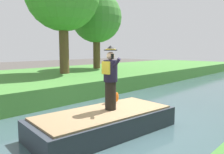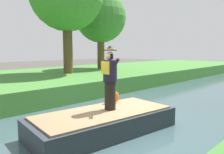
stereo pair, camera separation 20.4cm
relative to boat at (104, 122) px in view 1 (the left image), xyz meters
name	(u,v)px [view 1 (the left image)]	position (x,y,z in m)	size (l,w,h in m)	color
ground_plane	(121,129)	(0.00, 0.72, -0.40)	(80.00, 80.00, 0.00)	#4C4742
canal_water	(121,127)	(0.00, 0.72, -0.35)	(6.65, 48.00, 0.10)	#3D565B
grass_bank_near	(12,86)	(-7.96, 0.72, 0.07)	(9.27, 48.00, 0.94)	#478438
boat	(104,122)	(0.00, 0.00, 0.00)	(2.26, 4.38, 0.61)	#333842
person_pirate	(111,78)	(-0.01, 0.26, 1.23)	(0.61, 0.42, 1.85)	black
parrot_plush	(113,95)	(-0.54, 0.94, 0.55)	(0.36, 0.35, 0.57)	blue
tree_tall	(96,18)	(-8.80, 7.81, 4.50)	(3.94, 3.94, 5.96)	brown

